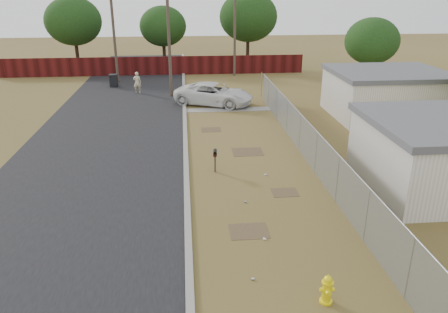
{
  "coord_description": "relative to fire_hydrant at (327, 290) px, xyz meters",
  "views": [
    {
      "loc": [
        -2.96,
        -18.58,
        8.33
      ],
      "look_at": [
        -1.27,
        -0.32,
        1.1
      ],
      "focal_mm": 35.0,
      "sensor_mm": 36.0,
      "label": 1
    }
  ],
  "objects": [
    {
      "name": "houses",
      "position": [
        8.89,
        12.1,
        1.13
      ],
      "size": [
        9.3,
        17.24,
        3.1
      ],
      "color": "white",
      "rests_on": "ground"
    },
    {
      "name": "pickup_truck",
      "position": [
        -1.6,
        22.04,
        0.37
      ],
      "size": [
        6.33,
        4.77,
        1.6
      ],
      "primitive_type": "imported",
      "rotation": [
        0.0,
        0.0,
        1.15
      ],
      "color": "silver",
      "rests_on": "ground"
    },
    {
      "name": "privacy_fence",
      "position": [
        -6.81,
        33.96,
        0.47
      ],
      "size": [
        30.0,
        0.12,
        1.8
      ],
      "primitive_type": "cube",
      "color": "#4B1010",
      "rests_on": "ground"
    },
    {
      "name": "utility_poles",
      "position": [
        -4.48,
        29.63,
        4.27
      ],
      "size": [
        12.6,
        8.24,
        9.0
      ],
      "color": "#4C4033",
      "rests_on": "ground"
    },
    {
      "name": "fire_hydrant",
      "position": [
        0.0,
        0.0,
        0.0
      ],
      "size": [
        0.42,
        0.42,
        0.92
      ],
      "color": "yellow",
      "rests_on": "ground"
    },
    {
      "name": "horizon_trees",
      "position": [
        0.03,
        32.52,
        4.2
      ],
      "size": [
        33.32,
        31.94,
        7.78
      ],
      "color": "black",
      "rests_on": "ground"
    },
    {
      "name": "trash_bin",
      "position": [
        -9.88,
        28.91,
        0.13
      ],
      "size": [
        0.71,
        0.78,
        1.09
      ],
      "color": "black",
      "rests_on": "ground"
    },
    {
      "name": "scattered_litter",
      "position": [
        -1.14,
        4.89,
        -0.39
      ],
      "size": [
        1.9,
        7.74,
        0.07
      ],
      "color": "silver",
      "rests_on": "ground"
    },
    {
      "name": "pedestrian",
      "position": [
        -7.59,
        26.31,
        0.45
      ],
      "size": [
        0.65,
        0.44,
        1.76
      ],
      "primitive_type": "imported",
      "rotation": [
        0.0,
        0.0,
        3.12
      ],
      "color": "beige",
      "rests_on": "ground"
    },
    {
      "name": "chainlink_fence",
      "position": [
        2.31,
        9.99,
        0.37
      ],
      "size": [
        0.1,
        27.06,
        2.02
      ],
      "color": "gray",
      "rests_on": "ground"
    },
    {
      "name": "mailbox",
      "position": [
        -2.43,
        9.45,
        0.46
      ],
      "size": [
        0.2,
        0.49,
        1.12
      ],
      "color": "brown",
      "rests_on": "ground"
    },
    {
      "name": "ground",
      "position": [
        -0.81,
        8.96,
        -0.43
      ],
      "size": [
        120.0,
        120.0,
        0.0
      ],
      "primitive_type": "plane",
      "color": "brown",
      "rests_on": "ground"
    },
    {
      "name": "street",
      "position": [
        -7.57,
        17.02,
        -0.41
      ],
      "size": [
        15.1,
        60.0,
        0.12
      ],
      "color": "black",
      "rests_on": "ground"
    }
  ]
}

